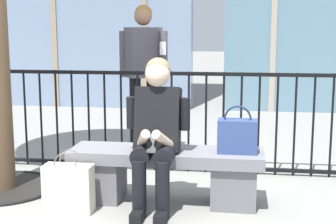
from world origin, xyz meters
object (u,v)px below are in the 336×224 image
at_px(seated_person_with_phone, 156,129).
at_px(bystander_at_railing, 143,68).
at_px(shopping_bag, 69,188).
at_px(stone_bench, 166,171).
at_px(handbag_on_bench, 237,135).

height_order(seated_person_with_phone, bystander_at_railing, bystander_at_railing).
relative_size(seated_person_with_phone, shopping_bag, 2.45).
height_order(stone_bench, seated_person_with_phone, seated_person_with_phone).
distance_m(handbag_on_bench, bystander_at_railing, 1.96).
xyz_separation_m(seated_person_with_phone, shopping_bag, (-0.67, -0.21, -0.45)).
relative_size(stone_bench, bystander_at_railing, 0.94).
height_order(stone_bench, bystander_at_railing, bystander_at_railing).
bearing_deg(bystander_at_railing, stone_bench, -72.33).
xyz_separation_m(stone_bench, seated_person_with_phone, (-0.06, -0.13, 0.38)).
height_order(shopping_bag, bystander_at_railing, bystander_at_railing).
height_order(stone_bench, handbag_on_bench, handbag_on_bench).
xyz_separation_m(seated_person_with_phone, handbag_on_bench, (0.64, 0.12, -0.06)).
relative_size(stone_bench, handbag_on_bench, 4.15).
height_order(stone_bench, shopping_bag, shopping_bag).
bearing_deg(handbag_on_bench, shopping_bag, -165.91).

